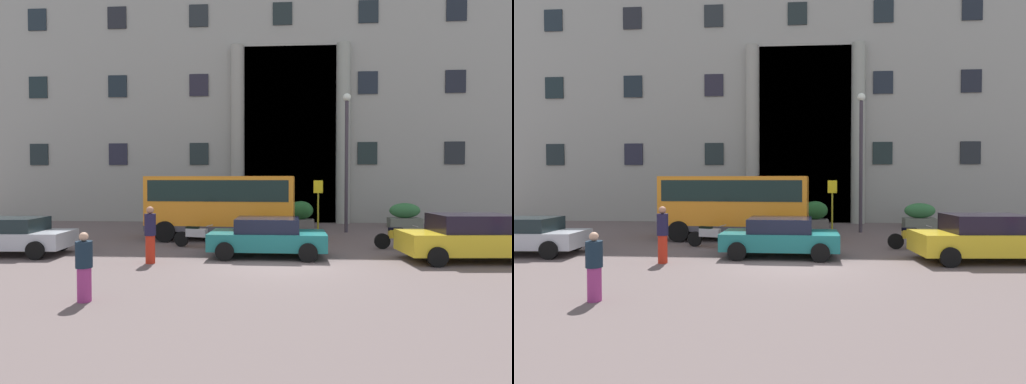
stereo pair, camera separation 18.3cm
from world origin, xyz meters
The scene contains 16 objects.
ground_plane centered at (0.00, 0.00, -0.06)m, with size 80.00×64.00×0.12m, color #5C4F4D.
office_building_facade centered at (0.00, 17.48, 9.73)m, with size 39.00×9.66×19.48m.
orange_minibus centered at (-2.66, 5.50, 1.68)m, with size 6.53×3.01×2.81m.
bus_stop_sign centered at (1.72, 6.99, 1.63)m, with size 0.44×0.08×2.63m.
hedge_planter_far_west centered at (-6.49, 10.16, 0.64)m, with size 2.19×0.82×1.33m.
hedge_planter_entrance_right centered at (1.03, 10.17, 0.71)m, with size 1.43×0.99×1.47m.
hedge_planter_west centered at (6.82, 10.64, 0.66)m, with size 1.76×0.85×1.36m.
parked_hatchback_near centered at (-0.49, 1.33, 0.69)m, with size 4.03×2.16×1.34m.
parked_estate_mid centered at (-9.65, 1.03, 0.69)m, with size 4.32×2.16×1.32m.
parked_sedan_second centered at (6.18, 0.89, 0.78)m, with size 4.59×2.33×1.53m.
scooter_by_planter centered at (4.50, 3.20, 0.46)m, with size 1.97×0.55×0.89m.
motorcycle_far_end centered at (-3.38, 3.08, 0.45)m, with size 1.90×0.71×0.89m.
motorcycle_near_kerb centered at (7.61, 3.13, 0.46)m, with size 2.01×0.55×0.89m.
pedestrian_woman_dark_dress centered at (-4.29, -4.36, 0.76)m, with size 0.36×0.36×1.52m.
pedestrian_man_crossing centered at (-4.17, -0.13, 0.92)m, with size 0.36×0.36×1.81m.
lamppost_plaza_centre centered at (3.24, 8.28, 4.11)m, with size 0.40×0.40×7.00m.
Camera 1 is at (0.03, -13.22, 2.66)m, focal length 29.58 mm.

